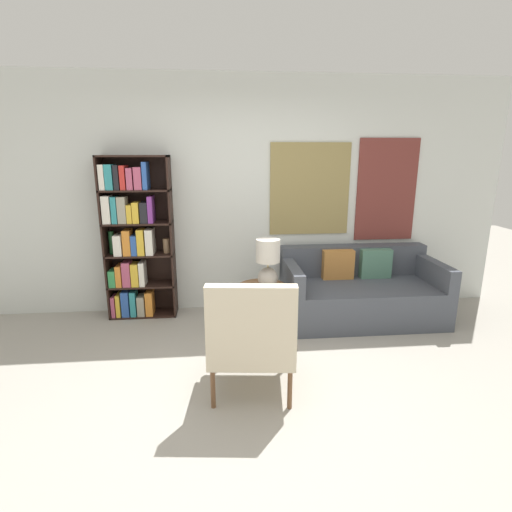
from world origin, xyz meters
TOP-DOWN VIEW (x-y plane):
  - ground_plane at (0.00, 0.00)m, footprint 14.00×14.00m
  - wall_back at (0.04, 2.03)m, footprint 6.40×0.08m
  - bookshelf at (-1.16, 1.84)m, footprint 0.75×0.30m
  - armchair at (0.01, 0.10)m, footprint 0.72×0.70m
  - couch at (1.38, 1.55)m, footprint 1.74×0.92m
  - side_table at (0.23, 1.26)m, footprint 0.51×0.51m
  - table_lamp at (0.27, 1.20)m, footprint 0.24×0.24m

SIDE VIEW (x-z plane):
  - ground_plane at x=0.00m, z-range 0.00..0.00m
  - couch at x=1.38m, z-range -0.09..0.69m
  - side_table at x=0.23m, z-range 0.20..0.71m
  - armchair at x=0.01m, z-range 0.04..0.99m
  - table_lamp at x=0.27m, z-range 0.53..1.04m
  - bookshelf at x=-1.16m, z-range 0.00..1.82m
  - wall_back at x=0.04m, z-range 0.00..2.70m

